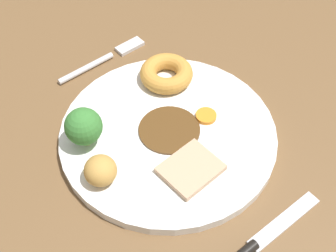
{
  "coord_description": "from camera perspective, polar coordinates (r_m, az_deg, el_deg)",
  "views": [
    {
      "loc": [
        28.67,
        -23.52,
        50.41
      ],
      "look_at": [
        -1.17,
        -1.17,
        6.0
      ],
      "focal_mm": 47.91,
      "sensor_mm": 36.0,
      "label": 1
    }
  ],
  "objects": [
    {
      "name": "yorkshire_pudding",
      "position": [
        0.64,
        -0.21,
        6.7
      ],
      "size": [
        7.62,
        7.62,
        2.39
      ],
      "primitive_type": "torus",
      "color": "#C68938",
      "rests_on": "dinner_plate"
    },
    {
      "name": "meat_slice_main",
      "position": [
        0.55,
        2.9,
        -5.46
      ],
      "size": [
        6.39,
        7.38,
        0.8
      ],
      "primitive_type": "cube",
      "rotation": [
        0.0,
        0.0,
        4.81
      ],
      "color": "tan",
      "rests_on": "dinner_plate"
    },
    {
      "name": "dinner_plate",
      "position": [
        0.59,
        -0.0,
        -1.06
      ],
      "size": [
        28.52,
        28.52,
        1.4
      ],
      "primitive_type": "cylinder",
      "color": "white",
      "rests_on": "dining_table"
    },
    {
      "name": "roast_potato_left",
      "position": [
        0.53,
        -8.41,
        -5.85
      ],
      "size": [
        5.45,
        5.38,
        3.37
      ],
      "primitive_type": "ellipsoid",
      "rotation": [
        0.0,
        0.0,
        2.68
      ],
      "color": "#BC8C42",
      "rests_on": "dinner_plate"
    },
    {
      "name": "knife",
      "position": [
        0.52,
        10.31,
        -15.17
      ],
      "size": [
        1.98,
        18.53,
        1.2
      ],
      "rotation": [
        0.0,
        0.0,
        1.6
      ],
      "color": "black",
      "rests_on": "dining_table"
    },
    {
      "name": "gravy_pool",
      "position": [
        0.59,
        0.17,
        -0.46
      ],
      "size": [
        8.11,
        8.11,
        0.3
      ],
      "primitive_type": "cylinder",
      "color": "#563819",
      "rests_on": "dinner_plate"
    },
    {
      "name": "carrot_coin_front",
      "position": [
        0.6,
        5.08,
        1.07
      ],
      "size": [
        2.81,
        2.81,
        0.55
      ],
      "primitive_type": "cylinder",
      "color": "orange",
      "rests_on": "dinner_plate"
    },
    {
      "name": "broccoli_floret",
      "position": [
        0.56,
        -10.7,
        -0.08
      ],
      "size": [
        4.77,
        4.77,
        5.53
      ],
      "color": "#8CB766",
      "rests_on": "dinner_plate"
    },
    {
      "name": "dining_table",
      "position": [
        0.61,
        1.54,
        -2.7
      ],
      "size": [
        120.0,
        84.0,
        3.6
      ],
      "primitive_type": "cube",
      "color": "brown",
      "rests_on": "ground"
    },
    {
      "name": "fork",
      "position": [
        0.71,
        -8.06,
        8.46
      ],
      "size": [
        2.26,
        15.31,
        0.9
      ],
      "rotation": [
        0.0,
        0.0,
        1.62
      ],
      "color": "silver",
      "rests_on": "dining_table"
    }
  ]
}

